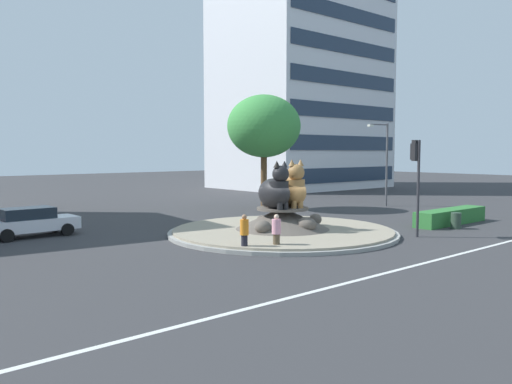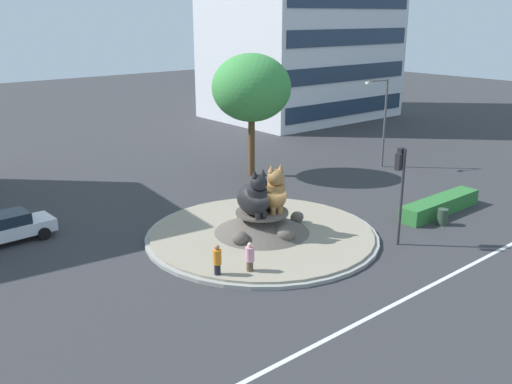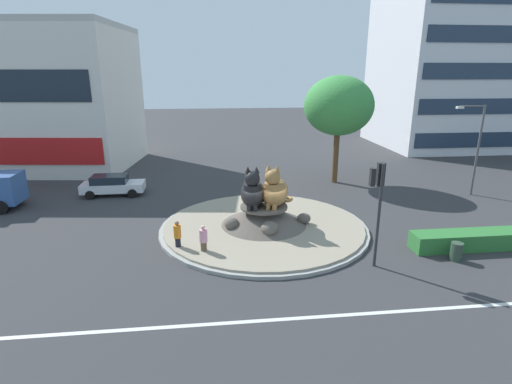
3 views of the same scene
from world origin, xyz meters
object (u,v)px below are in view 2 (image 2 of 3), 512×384
object	(u,v)px
cat_statue_black	(254,198)
cat_statue_tabby	(273,192)
litter_bin	(443,217)
streetlight_arm	(383,117)
traffic_light_mast	(400,175)
pedestrian_pink_shirt	(250,259)
broadleaf_tree_behind_island	(251,88)
sedan_on_far_lane	(6,228)
pedestrian_orange_shirt	(217,262)

from	to	relation	value
cat_statue_black	cat_statue_tabby	size ratio (longest dim) A/B	0.96
cat_statue_tabby	litter_bin	world-z (taller)	cat_statue_tabby
streetlight_arm	litter_bin	world-z (taller)	streetlight_arm
traffic_light_mast	litter_bin	bearing A→B (deg)	-87.15
streetlight_arm	pedestrian_pink_shirt	xyz separation A→B (m)	(-19.32, -8.09, -2.98)
broadleaf_tree_behind_island	streetlight_arm	size ratio (longest dim) A/B	1.30
traffic_light_mast	cat_statue_tabby	bearing A→B (deg)	41.04
streetlight_arm	sedan_on_far_lane	distance (m)	26.47
sedan_on_far_lane	litter_bin	bearing A→B (deg)	-35.14
broadleaf_tree_behind_island	streetlight_arm	xyz separation A→B (m)	(8.82, -4.44, -2.36)
cat_statue_tabby	traffic_light_mast	xyz separation A→B (m)	(3.86, -4.84, 1.26)
pedestrian_pink_shirt	sedan_on_far_lane	bearing A→B (deg)	84.97
cat_statue_tabby	litter_bin	bearing A→B (deg)	84.12
cat_statue_black	streetlight_arm	xyz separation A→B (m)	(16.58, 5.10, 1.50)
streetlight_arm	pedestrian_orange_shirt	size ratio (longest dim) A/B	3.97
streetlight_arm	sedan_on_far_lane	size ratio (longest dim) A/B	1.46
cat_statue_tabby	litter_bin	xyz separation A→B (m)	(8.08, -4.82, -1.88)
broadleaf_tree_behind_island	streetlight_arm	world-z (taller)	broadleaf_tree_behind_island
traffic_light_mast	pedestrian_orange_shirt	size ratio (longest dim) A/B	2.98
broadleaf_tree_behind_island	litter_bin	distance (m)	15.54
streetlight_arm	sedan_on_far_lane	world-z (taller)	streetlight_arm
streetlight_arm	pedestrian_pink_shirt	world-z (taller)	streetlight_arm
cat_statue_tabby	pedestrian_orange_shirt	world-z (taller)	cat_statue_tabby
traffic_light_mast	pedestrian_pink_shirt	bearing A→B (deg)	79.13
pedestrian_pink_shirt	sedan_on_far_lane	xyz separation A→B (m)	(-6.83, 10.88, -0.05)
cat_statue_tabby	pedestrian_orange_shirt	xyz separation A→B (m)	(-5.29, -2.36, -1.47)
streetlight_arm	sedan_on_far_lane	xyz separation A→B (m)	(-26.15, 2.79, -3.02)
broadleaf_tree_behind_island	pedestrian_orange_shirt	bearing A→B (deg)	-134.73
broadleaf_tree_behind_island	pedestrian_orange_shirt	xyz separation A→B (m)	(-11.80, -11.91, -5.31)
cat_statue_black	sedan_on_far_lane	world-z (taller)	cat_statue_black
cat_statue_tabby	broadleaf_tree_behind_island	world-z (taller)	broadleaf_tree_behind_island
cat_statue_tabby	streetlight_arm	xyz separation A→B (m)	(15.33, 5.11, 1.48)
pedestrian_pink_shirt	broadleaf_tree_behind_island	bearing A→B (deg)	12.89
cat_statue_tabby	streetlight_arm	distance (m)	16.22
traffic_light_mast	streetlight_arm	size ratio (longest dim) A/B	0.75
pedestrian_pink_shirt	pedestrian_orange_shirt	distance (m)	1.43
sedan_on_far_lane	litter_bin	xyz separation A→B (m)	(18.90, -12.71, -0.34)
cat_statue_black	pedestrian_orange_shirt	bearing A→B (deg)	-51.12
traffic_light_mast	pedestrian_orange_shirt	distance (m)	9.87
cat_statue_black	litter_bin	distance (m)	10.67
streetlight_arm	cat_statue_tabby	bearing A→B (deg)	34.82
streetlight_arm	pedestrian_orange_shirt	world-z (taller)	streetlight_arm
litter_bin	cat_statue_black	bearing A→B (deg)	152.63
traffic_light_mast	streetlight_arm	world-z (taller)	streetlight_arm
streetlight_arm	pedestrian_orange_shirt	xyz separation A→B (m)	(-20.62, -7.47, -2.95)
pedestrian_orange_shirt	streetlight_arm	bearing A→B (deg)	8.47
broadleaf_tree_behind_island	litter_bin	size ratio (longest dim) A/B	9.45
broadleaf_tree_behind_island	sedan_on_far_lane	bearing A→B (deg)	-174.55
cat_statue_black	broadleaf_tree_behind_island	bearing A→B (deg)	149.30
streetlight_arm	litter_bin	bearing A→B (deg)	70.24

